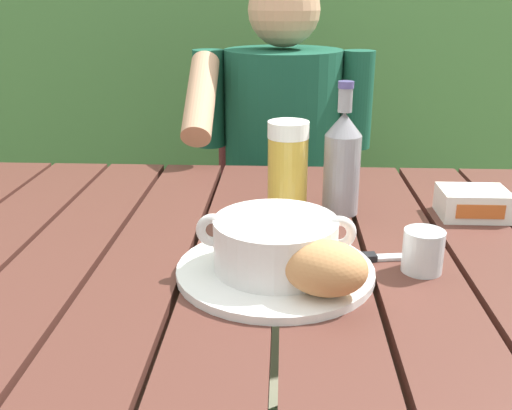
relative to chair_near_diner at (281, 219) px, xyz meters
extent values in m
cube|color=#522B23|center=(-0.34, -0.93, 0.29)|extent=(0.13, 0.99, 0.04)
cube|color=#522B23|center=(-0.21, -0.93, 0.29)|extent=(0.13, 0.99, 0.04)
cube|color=#522B23|center=(-0.07, -0.93, 0.29)|extent=(0.13, 0.99, 0.04)
cube|color=#522B23|center=(0.07, -0.93, 0.29)|extent=(0.13, 0.99, 0.04)
cube|color=#522B23|center=(0.20, -0.93, 0.29)|extent=(0.13, 0.99, 0.04)
cube|color=#522B23|center=(0.34, -0.93, 0.29)|extent=(0.13, 0.99, 0.04)
cube|color=#522B23|center=(-0.07, -0.47, 0.23)|extent=(1.18, 0.03, 0.08)
cube|color=#522B23|center=(-0.64, -0.48, -0.09)|extent=(0.06, 0.06, 0.73)
cube|color=#522B23|center=(0.50, -0.48, -0.09)|extent=(0.06, 0.06, 0.73)
cube|color=#47753C|center=(-0.07, 0.73, 0.25)|extent=(3.19, 0.60, 1.42)
cylinder|color=#4C3823|center=(0.95, 0.88, 0.29)|extent=(0.10, 0.10, 1.48)
cylinder|color=#4C3823|center=(-0.76, 0.88, 0.33)|extent=(0.10, 0.10, 1.57)
cylinder|color=#572020|center=(0.20, -0.26, -0.23)|extent=(0.04, 0.04, 0.45)
cylinder|color=#572020|center=(-0.20, -0.26, -0.23)|extent=(0.04, 0.04, 0.45)
cylinder|color=#572020|center=(0.20, 0.15, -0.23)|extent=(0.04, 0.04, 0.45)
cylinder|color=#572020|center=(-0.20, 0.15, -0.23)|extent=(0.04, 0.04, 0.45)
cube|color=#572020|center=(0.00, -0.06, 0.00)|extent=(0.43, 0.44, 0.02)
cylinder|color=#572020|center=(0.20, 0.15, 0.21)|extent=(0.04, 0.04, 0.45)
cylinder|color=#572020|center=(-0.20, 0.15, 0.21)|extent=(0.04, 0.04, 0.45)
cube|color=#572020|center=(0.00, 0.15, 0.15)|extent=(0.39, 0.02, 0.04)
cube|color=#572020|center=(0.00, 0.15, 0.26)|extent=(0.39, 0.02, 0.04)
cube|color=#572020|center=(0.00, 0.15, 0.37)|extent=(0.39, 0.02, 0.04)
cylinder|color=#18503A|center=(0.08, -0.36, -0.23)|extent=(0.11, 0.11, 0.45)
cylinder|color=#18503A|center=(0.09, -0.26, 0.05)|extent=(0.13, 0.40, 0.13)
cylinder|color=#18503A|center=(-0.09, -0.36, -0.23)|extent=(0.11, 0.11, 0.45)
cylinder|color=#18503A|center=(-0.09, -0.26, 0.05)|extent=(0.13, 0.40, 0.13)
cylinder|color=#18503A|center=(0.00, -0.16, 0.30)|extent=(0.32, 0.32, 0.49)
sphere|color=tan|center=(0.00, -0.16, 0.65)|extent=(0.19, 0.19, 0.19)
sphere|color=black|center=(0.00, -0.16, 0.67)|extent=(0.18, 0.18, 0.18)
cylinder|color=#18503A|center=(0.20, -0.18, 0.42)|extent=(0.08, 0.08, 0.26)
cylinder|color=#18503A|center=(-0.20, -0.18, 0.42)|extent=(0.08, 0.08, 0.26)
cylinder|color=tan|center=(-0.20, -0.34, 0.45)|extent=(0.07, 0.25, 0.21)
cylinder|color=white|center=(0.00, -1.00, 0.31)|extent=(0.29, 0.29, 0.01)
cylinder|color=white|center=(0.00, -1.00, 0.35)|extent=(0.18, 0.18, 0.07)
cylinder|color=#B3521E|center=(0.00, -1.00, 0.37)|extent=(0.16, 0.16, 0.01)
torus|color=white|center=(-0.09, -1.00, 0.37)|extent=(0.05, 0.01, 0.05)
torus|color=white|center=(0.08, -1.00, 0.37)|extent=(0.05, 0.01, 0.05)
ellipsoid|color=tan|center=(0.06, -1.08, 0.35)|extent=(0.13, 0.11, 0.07)
cylinder|color=gold|center=(0.01, -0.77, 0.38)|extent=(0.07, 0.07, 0.15)
cylinder|color=white|center=(0.01, -0.77, 0.47)|extent=(0.07, 0.07, 0.03)
cylinder|color=gray|center=(0.11, -0.74, 0.38)|extent=(0.07, 0.07, 0.15)
cone|color=gray|center=(0.11, -0.74, 0.47)|extent=(0.07, 0.07, 0.04)
cylinder|color=gray|center=(0.11, -0.74, 0.51)|extent=(0.03, 0.03, 0.04)
cylinder|color=#514785|center=(0.11, -0.74, 0.54)|extent=(0.03, 0.03, 0.01)
cylinder|color=silver|center=(0.21, -0.98, 0.34)|extent=(0.06, 0.06, 0.06)
cube|color=white|center=(0.35, -0.75, 0.33)|extent=(0.12, 0.09, 0.05)
cube|color=#CC5F27|center=(0.35, -0.79, 0.33)|extent=(0.08, 0.00, 0.03)
cube|color=silver|center=(0.18, -0.94, 0.31)|extent=(0.13, 0.04, 0.00)
cube|color=black|center=(0.12, -0.95, 0.31)|extent=(0.07, 0.03, 0.01)
camera|label=1|loc=(0.01, -1.77, 0.69)|focal=41.19mm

